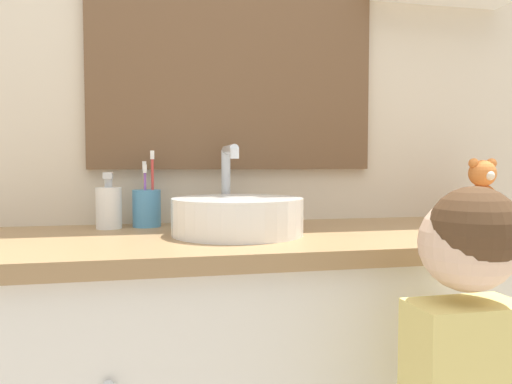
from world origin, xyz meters
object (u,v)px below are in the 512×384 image
object	(u,v)px
sink_basin	(238,214)
teddy_bear	(482,193)
soap_dispenser	(109,207)
toothbrush_holder	(147,207)

from	to	relation	value
sink_basin	teddy_bear	world-z (taller)	sink_basin
sink_basin	soap_dispenser	xyz separation A→B (m)	(-0.30, 0.16, 0.01)
soap_dispenser	teddy_bear	bearing A→B (deg)	-5.50
toothbrush_holder	soap_dispenser	world-z (taller)	toothbrush_holder
sink_basin	soap_dispenser	distance (m)	0.34
soap_dispenser	teddy_bear	world-z (taller)	teddy_bear
teddy_bear	sink_basin	bearing A→B (deg)	-174.23
sink_basin	teddy_bear	size ratio (longest dim) A/B	1.99
sink_basin	toothbrush_holder	world-z (taller)	sink_basin
sink_basin	teddy_bear	xyz separation A→B (m)	(0.69, 0.07, 0.04)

